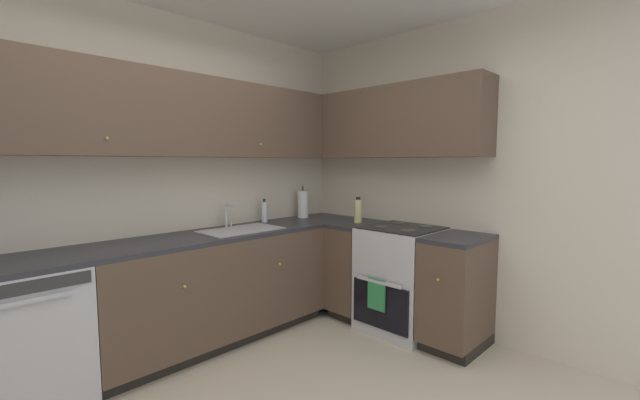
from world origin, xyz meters
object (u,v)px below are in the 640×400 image
(oven_range, at_px, (402,278))
(soap_bottle, at_px, (264,212))
(dishwasher, at_px, (27,338))
(paper_towel_roll, at_px, (303,204))
(oil_bottle, at_px, (358,211))

(oven_range, relative_size, soap_bottle, 4.63)
(dishwasher, relative_size, paper_towel_roll, 2.55)
(paper_towel_roll, xyz_separation_m, oil_bottle, (0.13, -0.63, -0.03))
(dishwasher, distance_m, soap_bottle, 2.01)
(dishwasher, xyz_separation_m, oven_range, (2.55, -0.96, 0.02))
(oven_range, bearing_deg, dishwasher, 159.44)
(dishwasher, height_order, oven_range, oven_range)
(soap_bottle, bearing_deg, oven_range, -60.93)
(dishwasher, relative_size, soap_bottle, 3.82)
(oil_bottle, bearing_deg, soap_bottle, 133.42)
(oven_range, bearing_deg, oil_bottle, 92.16)
(dishwasher, bearing_deg, oil_bottle, -10.47)
(soap_bottle, relative_size, oil_bottle, 0.93)
(paper_towel_roll, bearing_deg, soap_bottle, 177.63)
(dishwasher, xyz_separation_m, oil_bottle, (2.53, -0.47, 0.58))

